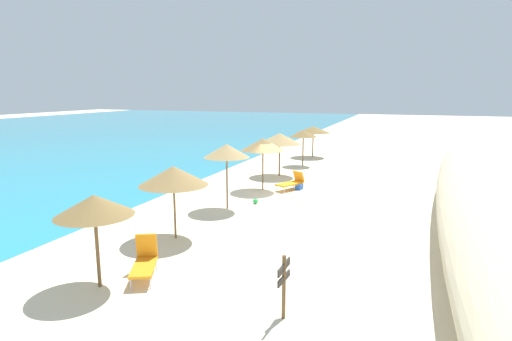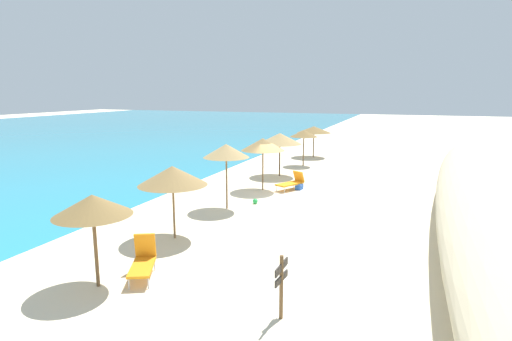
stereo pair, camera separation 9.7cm
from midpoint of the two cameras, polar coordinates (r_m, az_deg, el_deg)
ground_plane at (r=21.17m, az=3.27°, el=-3.42°), size 160.00×160.00×0.00m
dune_ridge at (r=17.45m, az=31.02°, el=-4.06°), size 36.97×6.48×2.35m
beach_umbrella_0 at (r=11.69m, az=-21.39°, el=-4.47°), size 2.03×2.03×2.54m
beach_umbrella_1 at (r=14.83m, az=-11.36°, el=-0.70°), size 2.43×2.43×2.62m
beach_umbrella_2 at (r=18.34m, az=-4.17°, el=2.68°), size 2.03×2.03×2.91m
beach_umbrella_3 at (r=21.90m, az=0.82°, el=3.57°), size 2.29×2.29×2.76m
beach_umbrella_4 at (r=25.72m, az=3.12°, el=4.36°), size 2.70×2.70×2.66m
beach_umbrella_5 at (r=29.52m, az=6.36°, el=5.00°), size 1.94×1.94×2.50m
beach_umbrella_6 at (r=33.65m, az=7.72°, el=5.54°), size 2.68×2.68×2.45m
lounge_chair_0 at (r=12.46m, az=-15.14°, el=-11.71°), size 1.55×1.16×1.14m
lounge_chair_1 at (r=22.36m, az=4.76°, el=-1.57°), size 1.74×1.35×0.95m
wooden_signpost at (r=9.86m, az=3.52°, el=-14.73°), size 0.84×0.09×1.53m
beach_ball at (r=19.58m, az=-0.21°, el=-4.20°), size 0.24×0.24×0.24m
cooler_box at (r=22.51m, az=5.78°, el=-2.18°), size 0.50×0.37×0.32m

